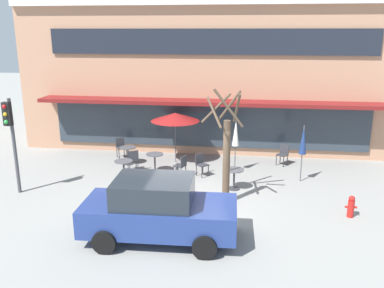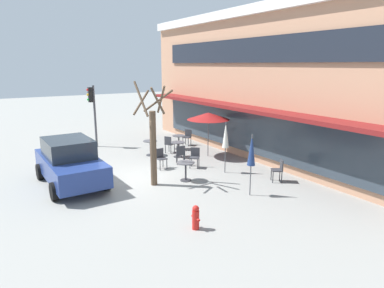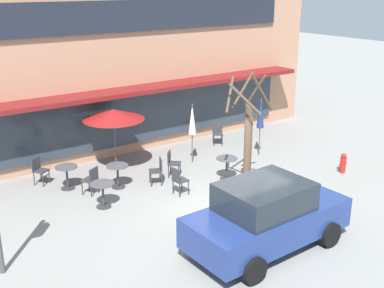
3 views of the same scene
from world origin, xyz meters
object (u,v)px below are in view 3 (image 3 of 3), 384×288
object	(u,v)px
cafe_table_near_wall	(67,174)
cafe_table_mid_patio	(118,172)
street_tree	(247,140)
patio_umbrella_cream_folded	(113,114)
cafe_chair_1	(179,179)
fire_hydrant	(343,163)
cafe_chair_5	(158,169)
parked_sedan	(267,216)
cafe_chair_4	(39,169)
patio_umbrella_corner_open	(261,114)
cafe_table_streetside	(103,191)
patio_umbrella_green_folded	(192,120)
cafe_chair_0	(172,162)
cafe_table_by_tree	(227,165)
cafe_chair_3	(218,132)
cafe_chair_2	(91,179)

from	to	relation	value
cafe_table_near_wall	cafe_table_mid_patio	size ratio (longest dim) A/B	1.00
street_tree	patio_umbrella_cream_folded	bearing A→B (deg)	120.14
cafe_chair_1	fire_hydrant	xyz separation A→B (m)	(5.66, -1.73, -0.17)
cafe_table_mid_patio	cafe_chair_1	distance (m)	2.04
cafe_chair_5	parked_sedan	size ratio (longest dim) A/B	0.21
cafe_chair_4	cafe_chair_5	xyz separation A→B (m)	(3.14, -2.24, 0.00)
patio_umbrella_cream_folded	patio_umbrella_corner_open	world-z (taller)	same
cafe_table_streetside	street_tree	world-z (taller)	street_tree
cafe_table_near_wall	patio_umbrella_cream_folded	xyz separation A→B (m)	(1.99, 0.56, 1.51)
patio_umbrella_green_folded	cafe_chair_5	bearing A→B (deg)	-154.26
cafe_chair_1	cafe_chair_5	world-z (taller)	same
cafe_table_streetside	cafe_table_near_wall	bearing A→B (deg)	101.26
patio_umbrella_corner_open	cafe_chair_0	xyz separation A→B (m)	(-3.86, 0.12, -1.10)
cafe_table_mid_patio	cafe_chair_5	xyz separation A→B (m)	(1.18, -0.52, 0.01)
cafe_table_streetside	parked_sedan	xyz separation A→B (m)	(2.31, -4.40, 0.36)
patio_umbrella_green_folded	parked_sedan	distance (m)	6.26
cafe_table_by_tree	cafe_chair_1	size ratio (longest dim) A/B	0.85
cafe_table_by_tree	cafe_chair_1	bearing A→B (deg)	-176.74
cafe_table_near_wall	cafe_chair_1	size ratio (longest dim) A/B	0.85
cafe_chair_4	cafe_chair_5	bearing A→B (deg)	-35.53
patio_umbrella_cream_folded	cafe_chair_5	xyz separation A→B (m)	(0.56, -1.90, -1.50)
cafe_table_streetside	cafe_chair_4	distance (m)	2.92
cafe_table_mid_patio	cafe_chair_3	bearing A→B (deg)	16.64
cafe_table_by_tree	cafe_table_mid_patio	xyz separation A→B (m)	(-3.27, 1.48, 0.00)
cafe_chair_4	cafe_chair_5	distance (m)	3.86
cafe_chair_0	cafe_table_mid_patio	bearing A→B (deg)	173.65
cafe_chair_3	cafe_chair_2	bearing A→B (deg)	-165.55
cafe_table_mid_patio	parked_sedan	xyz separation A→B (m)	(1.31, -5.43, 0.36)
cafe_chair_0	patio_umbrella_corner_open	bearing A→B (deg)	-1.75
cafe_chair_4	patio_umbrella_cream_folded	bearing A→B (deg)	-7.59
cafe_table_by_tree	cafe_chair_1	xyz separation A→B (m)	(-1.99, -0.11, 0.01)
cafe_chair_3	cafe_chair_4	xyz separation A→B (m)	(-7.23, 0.15, 0.00)
patio_umbrella_cream_folded	fire_hydrant	bearing A→B (deg)	-36.65
street_tree	patio_umbrella_corner_open	bearing A→B (deg)	41.00
cafe_chair_3	cafe_chair_5	size ratio (longest dim) A/B	1.00
cafe_table_near_wall	cafe_chair_3	distance (m)	6.67
patio_umbrella_corner_open	fire_hydrant	world-z (taller)	patio_umbrella_corner_open
cafe_table_streetside	patio_umbrella_corner_open	distance (m)	6.91
cafe_chair_1	cafe_table_by_tree	bearing A→B (deg)	3.26
parked_sedan	fire_hydrant	distance (m)	6.03
patio_umbrella_cream_folded	cafe_chair_2	world-z (taller)	patio_umbrella_cream_folded
patio_umbrella_cream_folded	patio_umbrella_corner_open	xyz separation A→B (m)	(5.16, -1.71, -0.39)
cafe_table_near_wall	cafe_chair_4	bearing A→B (deg)	123.49
cafe_table_near_wall	cafe_chair_4	size ratio (longest dim) A/B	0.85
patio_umbrella_cream_folded	parked_sedan	bearing A→B (deg)	-84.21
patio_umbrella_corner_open	cafe_chair_4	distance (m)	8.09
cafe_table_near_wall	patio_umbrella_green_folded	size ratio (longest dim) A/B	0.35
patio_umbrella_corner_open	cafe_table_streetside	bearing A→B (deg)	-174.08
cafe_chair_5	parked_sedan	distance (m)	4.93
patio_umbrella_green_folded	patio_umbrella_cream_folded	distance (m)	2.80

